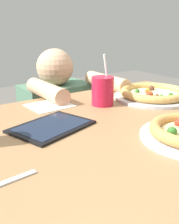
{
  "coord_description": "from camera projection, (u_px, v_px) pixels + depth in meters",
  "views": [
    {
      "loc": [
        -0.51,
        -0.62,
        1.06
      ],
      "look_at": [
        -0.02,
        0.09,
        0.78
      ],
      "focal_mm": 43.77,
      "sensor_mm": 36.0,
      "label": 1
    }
  ],
  "objects": [
    {
      "name": "dining_table",
      "position": [
        110.0,
        158.0,
        0.9
      ],
      "size": [
        1.24,
        0.88,
        0.75
      ],
      "color": "#936D47",
      "rests_on": "ground"
    },
    {
      "name": "pizza_far",
      "position": [
        153.0,
        94.0,
        1.18
      ],
      "size": [
        0.34,
        0.34,
        0.04
      ],
      "color": "#B7B7BC",
      "rests_on": "dining_table"
    },
    {
      "name": "drink_cup_colored",
      "position": [
        103.0,
        91.0,
        1.07
      ],
      "size": [
        0.09,
        0.09,
        0.2
      ],
      "color": "red",
      "rests_on": "dining_table"
    },
    {
      "name": "paper_napkin",
      "position": [
        50.0,
        106.0,
        1.08
      ],
      "size": [
        0.17,
        0.15,
        0.0
      ],
      "primitive_type": "cube",
      "rotation": [
        0.0,
        0.0,
        0.05
      ],
      "color": "white",
      "rests_on": "dining_table"
    },
    {
      "name": "tablet",
      "position": [
        52.0,
        126.0,
        0.85
      ],
      "size": [
        0.28,
        0.23,
        0.01
      ],
      "color": "black",
      "rests_on": "dining_table"
    },
    {
      "name": "diner_seated",
      "position": [
        59.0,
        140.0,
        1.54
      ],
      "size": [
        0.4,
        0.51,
        0.94
      ],
      "color": "#333847",
      "rests_on": "ground"
    }
  ]
}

